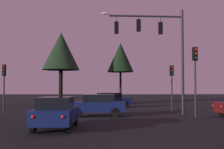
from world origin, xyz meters
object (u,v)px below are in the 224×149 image
(traffic_signal_mast_arm, at_px, (158,41))
(car_crossing_left, at_px, (97,105))
(traffic_light_median, at_px, (4,78))
(tree_center_horizon, at_px, (61,51))
(traffic_light_far_side, at_px, (195,68))
(tree_left_far, at_px, (120,57))
(traffic_light_corner_right, at_px, (172,78))
(car_nearside_lane, at_px, (56,112))
(car_far_lane, at_px, (110,100))

(traffic_signal_mast_arm, bearing_deg, car_crossing_left, -167.73)
(traffic_light_median, xyz_separation_m, tree_center_horizon, (2.60, 15.50, 4.09))
(traffic_signal_mast_arm, bearing_deg, traffic_light_far_side, -50.78)
(tree_center_horizon, bearing_deg, tree_left_far, 27.91)
(traffic_signal_mast_arm, relative_size, traffic_light_far_side, 1.67)
(traffic_light_corner_right, bearing_deg, traffic_light_far_side, -90.55)
(car_crossing_left, bearing_deg, tree_center_horizon, 104.53)
(traffic_signal_mast_arm, relative_size, tree_center_horizon, 0.84)
(tree_center_horizon, bearing_deg, traffic_signal_mast_arm, -61.97)
(car_nearside_lane, bearing_deg, traffic_light_median, 119.20)
(traffic_light_corner_right, height_order, traffic_light_median, traffic_light_corner_right)
(car_nearside_lane, bearing_deg, traffic_light_far_side, 31.84)
(traffic_light_median, bearing_deg, car_nearside_lane, -60.80)
(traffic_light_corner_right, relative_size, traffic_light_median, 1.04)
(traffic_light_far_side, relative_size, car_nearside_lane, 1.05)
(traffic_light_corner_right, height_order, car_nearside_lane, traffic_light_corner_right)
(traffic_light_corner_right, distance_m, traffic_light_median, 14.17)
(car_crossing_left, bearing_deg, traffic_light_corner_right, 38.87)
(traffic_signal_mast_arm, relative_size, car_nearside_lane, 1.76)
(traffic_light_median, bearing_deg, traffic_signal_mast_arm, -9.79)
(traffic_light_far_side, height_order, car_crossing_left, traffic_light_far_side)
(car_crossing_left, bearing_deg, car_far_lane, 82.62)
(traffic_light_far_side, bearing_deg, tree_center_horizon, 119.54)
(traffic_signal_mast_arm, distance_m, tree_left_far, 21.91)
(tree_center_horizon, bearing_deg, car_nearside_lane, -83.55)
(car_nearside_lane, height_order, car_crossing_left, same)
(car_crossing_left, bearing_deg, tree_left_far, 81.75)
(car_crossing_left, relative_size, car_far_lane, 0.91)
(traffic_light_far_side, bearing_deg, traffic_signal_mast_arm, 129.22)
(traffic_light_median, relative_size, tree_left_far, 0.44)
(traffic_light_corner_right, height_order, tree_left_far, tree_left_far)
(car_nearside_lane, xyz_separation_m, tree_center_horizon, (-2.85, 25.25, 6.04))
(traffic_light_median, height_order, car_nearside_lane, traffic_light_median)
(traffic_light_corner_right, bearing_deg, car_nearside_lane, -125.41)
(car_crossing_left, relative_size, tree_center_horizon, 0.43)
(traffic_light_corner_right, distance_m, tree_left_far, 18.21)
(traffic_light_corner_right, xyz_separation_m, traffic_light_median, (-13.99, -2.26, -0.09))
(traffic_signal_mast_arm, height_order, car_nearside_lane, traffic_signal_mast_arm)
(traffic_light_median, relative_size, car_nearside_lane, 0.86)
(car_far_lane, height_order, tree_left_far, tree_left_far)
(traffic_light_median, height_order, tree_left_far, tree_left_far)
(traffic_light_corner_right, relative_size, tree_center_horizon, 0.43)
(car_far_lane, bearing_deg, car_crossing_left, -97.38)
(traffic_signal_mast_arm, xyz_separation_m, traffic_light_far_side, (1.98, -2.43, -2.20))
(car_nearside_lane, height_order, car_far_lane, same)
(car_nearside_lane, relative_size, tree_center_horizon, 0.48)
(traffic_light_far_side, height_order, tree_left_far, tree_left_far)
(car_far_lane, height_order, tree_center_horizon, tree_center_horizon)
(traffic_light_median, xyz_separation_m, car_far_lane, (8.71, 7.02, -1.95))
(traffic_signal_mast_arm, distance_m, tree_center_horizon, 19.93)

